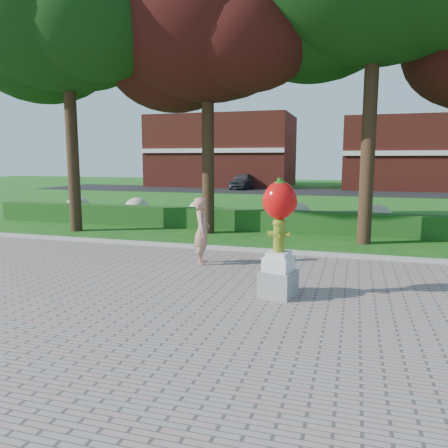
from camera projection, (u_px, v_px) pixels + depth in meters
name	position (u px, v px, depth m)	size (l,w,h in m)	color
ground	(207.00, 279.00, 9.98)	(100.00, 100.00, 0.00)	#165615
walkway	(115.00, 351.00, 6.19)	(40.00, 14.00, 0.04)	gray
curb	(240.00, 250.00, 12.81)	(40.00, 0.18, 0.15)	#ADADA5
lawn_hedge	(267.00, 221.00, 16.55)	(24.00, 0.70, 0.80)	#154C19
hydrangea_row	(286.00, 214.00, 17.31)	(20.10, 1.10, 0.99)	#B2B088
street	(316.00, 192.00, 36.50)	(50.00, 8.00, 0.02)	black
building_left	(222.00, 151.00, 44.51)	(14.00, 8.00, 7.00)	maroon
building_right	(413.00, 154.00, 39.43)	(12.00, 8.00, 6.40)	maroon
tree_far_left	(64.00, 11.00, 15.65)	(9.00, 7.68, 11.66)	black
tree_mid_left	(205.00, 27.00, 15.26)	(8.25, 7.04, 10.69)	black
hydrant_sculpture	(279.00, 235.00, 8.44)	(0.75, 0.75, 2.32)	gray
woman	(202.00, 231.00, 11.14)	(0.63, 0.41, 1.72)	tan
parked_car	(243.00, 181.00, 39.69)	(1.70, 4.24, 1.44)	#383A3F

